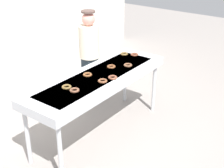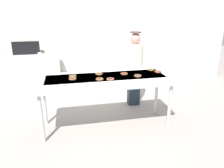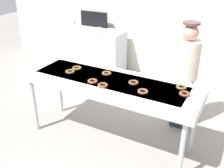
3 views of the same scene
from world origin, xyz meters
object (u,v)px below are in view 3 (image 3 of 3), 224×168
at_px(chocolate_donut_5, 107,73).
at_px(paper_cup_0, 99,30).
at_px(chocolate_donut_4, 185,94).
at_px(paper_cup_1, 110,32).
at_px(chocolate_donut_2, 181,87).
at_px(chocolate_donut_3, 77,68).
at_px(chocolate_donut_0, 133,83).
at_px(chocolate_donut_1, 70,72).
at_px(paper_cup_2, 73,22).
at_px(chocolate_donut_6, 143,91).
at_px(chocolate_donut_7, 92,81).
at_px(worker_baker, 185,71).
at_px(fryer_conveyor, 109,84).
at_px(chocolate_donut_8, 103,85).
at_px(prep_counter, 89,50).
at_px(menu_display, 94,19).

height_order(chocolate_donut_5, paper_cup_0, paper_cup_0).
bearing_deg(chocolate_donut_4, paper_cup_1, 137.54).
relative_size(chocolate_donut_2, chocolate_donut_4, 1.00).
height_order(chocolate_donut_3, paper_cup_1, paper_cup_1).
relative_size(chocolate_donut_0, paper_cup_0, 1.14).
xyz_separation_m(chocolate_donut_2, chocolate_donut_3, (-1.41, -0.11, 0.00)).
distance_m(chocolate_donut_2, chocolate_donut_5, 0.97).
bearing_deg(chocolate_donut_1, chocolate_donut_5, 21.73).
bearing_deg(chocolate_donut_2, paper_cup_2, 146.54).
relative_size(chocolate_donut_6, chocolate_donut_7, 1.00).
bearing_deg(worker_baker, paper_cup_0, -12.60).
height_order(fryer_conveyor, chocolate_donut_1, chocolate_donut_1).
height_order(chocolate_donut_2, chocolate_donut_7, same).
bearing_deg(chocolate_donut_7, chocolate_donut_1, 165.46).
distance_m(chocolate_donut_1, worker_baker, 1.58).
height_order(chocolate_donut_6, paper_cup_0, paper_cup_0).
height_order(chocolate_donut_1, chocolate_donut_8, same).
bearing_deg(chocolate_donut_3, paper_cup_2, 126.85).
bearing_deg(chocolate_donut_2, chocolate_donut_0, -164.24).
height_order(chocolate_donut_1, paper_cup_0, paper_cup_0).
xyz_separation_m(chocolate_donut_1, chocolate_donut_7, (0.42, -0.11, 0.00)).
height_order(chocolate_donut_3, chocolate_donut_8, same).
height_order(worker_baker, paper_cup_1, worker_baker).
xyz_separation_m(chocolate_donut_0, chocolate_donut_8, (-0.29, -0.24, 0.00)).
bearing_deg(prep_counter, paper_cup_2, 162.32).
distance_m(fryer_conveyor, chocolate_donut_4, 0.95).
bearing_deg(worker_baker, fryer_conveyor, 60.74).
xyz_separation_m(worker_baker, paper_cup_1, (-1.71, 0.95, 0.09)).
height_order(worker_baker, paper_cup_2, worker_baker).
bearing_deg(chocolate_donut_3, chocolate_donut_5, 5.02).
bearing_deg(chocolate_donut_4, paper_cup_0, 140.87).
xyz_separation_m(chocolate_donut_7, menu_display, (-1.44, 2.36, 0.14)).
relative_size(fryer_conveyor, chocolate_donut_7, 18.72).
xyz_separation_m(worker_baker, prep_counter, (-2.33, 1.16, -0.43)).
xyz_separation_m(chocolate_donut_0, paper_cup_1, (-1.27, 1.74, 0.03)).
bearing_deg(prep_counter, chocolate_donut_0, -45.63).
relative_size(chocolate_donut_6, chocolate_donut_8, 1.00).
xyz_separation_m(chocolate_donut_2, menu_display, (-2.44, 2.00, 0.14)).
xyz_separation_m(chocolate_donut_7, paper_cup_0, (-1.09, 1.97, 0.03)).
bearing_deg(chocolate_donut_8, menu_display, 123.85).
bearing_deg(chocolate_donut_5, chocolate_donut_8, -68.01).
xyz_separation_m(chocolate_donut_0, paper_cup_0, (-1.55, 1.77, 0.03)).
relative_size(chocolate_donut_2, chocolate_donut_7, 1.00).
distance_m(chocolate_donut_4, paper_cup_2, 3.68).
relative_size(prep_counter, paper_cup_0, 14.20).
height_order(prep_counter, menu_display, menu_display).
bearing_deg(paper_cup_1, worker_baker, -29.21).
distance_m(chocolate_donut_3, chocolate_donut_8, 0.64).
bearing_deg(chocolate_donut_0, chocolate_donut_7, -156.01).
height_order(chocolate_donut_1, chocolate_donut_3, same).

